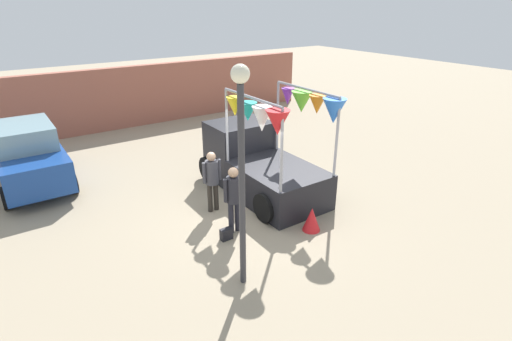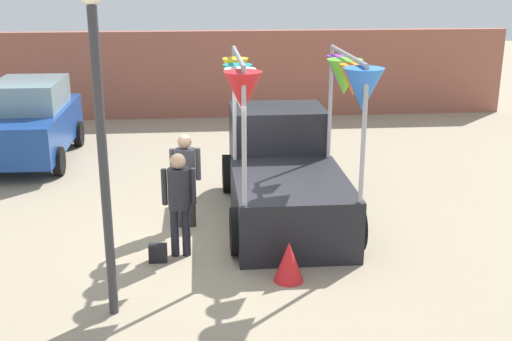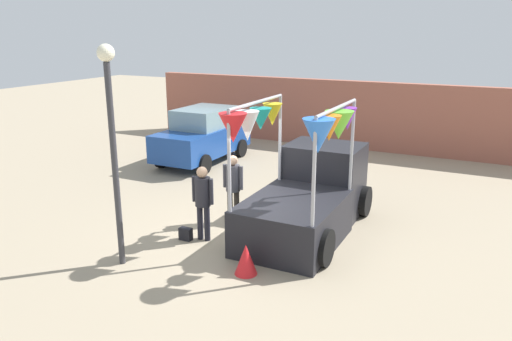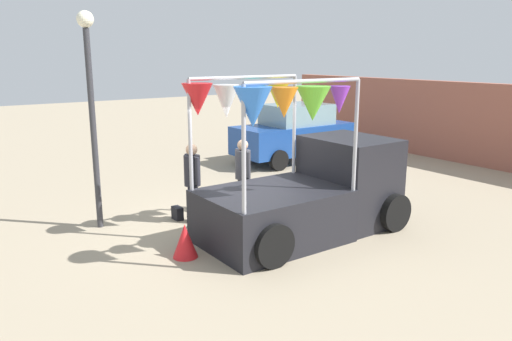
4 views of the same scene
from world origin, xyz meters
The scene contains 9 objects.
ground_plane centered at (0.00, 0.00, 0.00)m, with size 60.00×60.00×0.00m, color gray.
vendor_truck centered at (1.04, 1.02, 0.94)m, with size 2.52×4.20×3.07m.
parked_car centered at (-4.41, 5.09, 0.94)m, with size 1.88×4.00×1.88m.
person_customer centered at (-0.80, -0.62, 1.01)m, with size 0.53×0.34×1.68m.
person_vendor centered at (-0.72, 0.59, 1.00)m, with size 0.53×0.34×1.66m.
handbag centered at (-1.15, -0.82, 0.14)m, with size 0.28×0.16×0.28m, color black.
street_lamp centered at (-1.64, -2.33, 2.75)m, with size 0.32×0.32×4.26m.
brick_boundary_wall centered at (0.00, 9.48, 1.30)m, with size 18.00×0.36×2.60m, color #9E5947.
folded_kite_bundle_crimson centered at (0.78, -1.63, 0.30)m, with size 0.44×0.44×0.60m, color red.
Camera 3 is at (4.79, -9.28, 4.53)m, focal length 35.00 mm.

